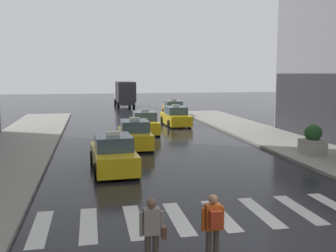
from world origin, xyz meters
TOP-DOWN VIEW (x-y plane):
  - crosswalk_markings at (-0.00, 3.00)m, footprint 11.30×2.80m
  - taxi_lead at (-2.94, 9.49)m, footprint 2.10×4.62m
  - taxi_second at (-1.33, 14.99)m, footprint 2.01×4.58m
  - taxi_third at (0.02, 20.40)m, footprint 2.04×4.59m
  - taxi_fourth at (3.20, 24.12)m, footprint 2.03×4.59m
  - taxi_fifth at (4.51, 31.14)m, footprint 2.12×4.63m
  - box_truck at (0.58, 43.59)m, footprint 2.38×7.58m
  - pedestrian_with_backpack at (-1.20, 0.03)m, footprint 0.55×0.43m
  - pedestrian_with_handbag at (-2.62, 0.08)m, footprint 0.60×0.24m
  - planter_mid_block at (7.55, 10.18)m, footprint 1.10×1.10m

SIDE VIEW (x-z plane):
  - crosswalk_markings at x=0.00m, z-range 0.00..0.01m
  - taxi_lead at x=-2.94m, z-range -0.18..1.63m
  - taxi_second at x=-1.33m, z-range -0.18..1.63m
  - taxi_third at x=0.02m, z-range -0.18..1.63m
  - taxi_fourth at x=3.20m, z-range -0.18..1.63m
  - taxi_fifth at x=4.51m, z-range -0.18..1.63m
  - planter_mid_block at x=7.55m, z-range 0.07..1.67m
  - pedestrian_with_handbag at x=-2.62m, z-range 0.11..1.76m
  - pedestrian_with_backpack at x=-1.20m, z-range 0.15..1.80m
  - box_truck at x=0.58m, z-range 0.18..3.53m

